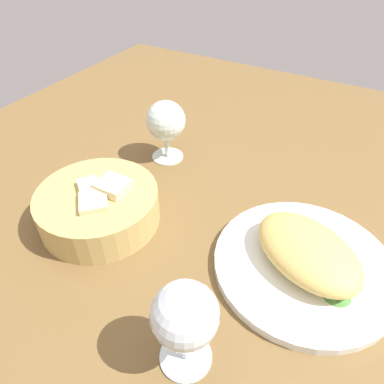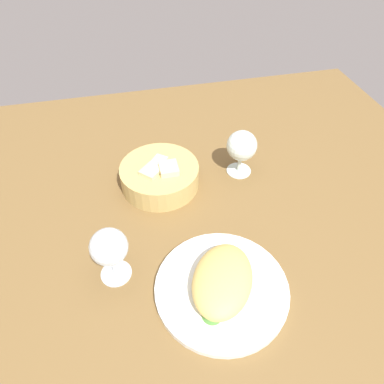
{
  "view_description": "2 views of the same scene",
  "coord_description": "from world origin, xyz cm",
  "px_view_note": "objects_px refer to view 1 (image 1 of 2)",
  "views": [
    {
      "loc": [
        -15.41,
        39.89,
        42.74
      ],
      "look_at": [
        7.29,
        0.04,
        4.32
      ],
      "focal_mm": 33.22,
      "sensor_mm": 36.0,
      "label": 1
    },
    {
      "loc": [
        -46.3,
        16.29,
        62.85
      ],
      "look_at": [
        11.29,
        3.09,
        3.84
      ],
      "focal_mm": 32.49,
      "sensor_mm": 36.0,
      "label": 2
    }
  ],
  "objects_px": {
    "plate": "(304,265)",
    "wine_glass_near": "(166,123)",
    "wine_glass_far": "(185,318)",
    "bread_basket": "(99,206)"
  },
  "relations": [
    {
      "from": "plate",
      "to": "wine_glass_near",
      "type": "relative_size",
      "value": 2.1
    },
    {
      "from": "wine_glass_far",
      "to": "plate",
      "type": "bearing_deg",
      "value": -112.73
    },
    {
      "from": "plate",
      "to": "wine_glass_far",
      "type": "distance_m",
      "value": 0.23
    },
    {
      "from": "wine_glass_near",
      "to": "plate",
      "type": "bearing_deg",
      "value": 156.24
    },
    {
      "from": "plate",
      "to": "wine_glass_near",
      "type": "bearing_deg",
      "value": -23.76
    },
    {
      "from": "wine_glass_near",
      "to": "wine_glass_far",
      "type": "relative_size",
      "value": 0.97
    },
    {
      "from": "wine_glass_near",
      "to": "wine_glass_far",
      "type": "xyz_separation_m",
      "value": [
        -0.25,
        0.35,
        0.01
      ]
    },
    {
      "from": "plate",
      "to": "bread_basket",
      "type": "distance_m",
      "value": 0.34
    },
    {
      "from": "plate",
      "to": "bread_basket",
      "type": "bearing_deg",
      "value": 11.84
    },
    {
      "from": "bread_basket",
      "to": "plate",
      "type": "bearing_deg",
      "value": -168.16
    }
  ]
}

